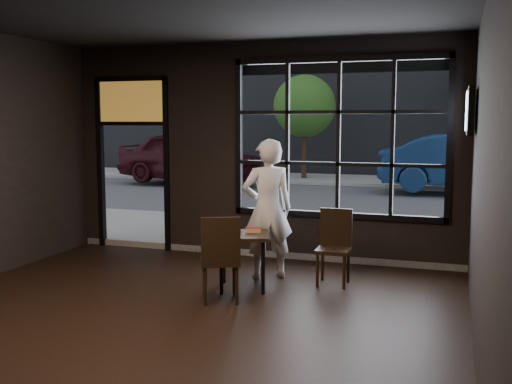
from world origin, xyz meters
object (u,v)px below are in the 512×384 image
(chair_near, at_px, (220,258))
(man, at_px, (268,209))
(cafe_table, at_px, (243,261))
(navy_car, at_px, (469,163))

(chair_near, height_order, man, man)
(cafe_table, bearing_deg, man, 60.16)
(man, bearing_deg, cafe_table, 48.28)
(cafe_table, height_order, chair_near, chair_near)
(man, relative_size, navy_car, 0.38)
(chair_near, height_order, navy_car, navy_car)
(chair_near, relative_size, navy_car, 0.21)
(navy_car, bearing_deg, chair_near, 163.34)
(cafe_table, xyz_separation_m, navy_car, (2.79, 10.58, 0.55))
(man, distance_m, navy_car, 10.32)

